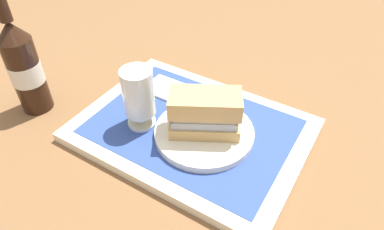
# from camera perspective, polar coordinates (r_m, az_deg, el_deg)

# --- Properties ---
(ground_plane) EXTENTS (3.00, 3.00, 0.00)m
(ground_plane) POSITION_cam_1_polar(r_m,az_deg,el_deg) (0.70, 0.00, -3.07)
(ground_plane) COLOR brown
(tray) EXTENTS (0.44, 0.32, 0.02)m
(tray) POSITION_cam_1_polar(r_m,az_deg,el_deg) (0.70, 0.00, -2.48)
(tray) COLOR beige
(tray) RESTS_ON ground_plane
(placemat) EXTENTS (0.38, 0.27, 0.00)m
(placemat) POSITION_cam_1_polar(r_m,az_deg,el_deg) (0.69, 0.00, -1.84)
(placemat) COLOR #2D4793
(placemat) RESTS_ON tray
(plate) EXTENTS (0.19, 0.19, 0.01)m
(plate) POSITION_cam_1_polar(r_m,az_deg,el_deg) (0.66, 2.00, -2.91)
(plate) COLOR silver
(plate) RESTS_ON placemat
(sandwich) EXTENTS (0.14, 0.12, 0.08)m
(sandwich) POSITION_cam_1_polar(r_m,az_deg,el_deg) (0.63, 1.80, 0.37)
(sandwich) COLOR tan
(sandwich) RESTS_ON plate
(beer_glass) EXTENTS (0.06, 0.06, 0.12)m
(beer_glass) POSITION_cam_1_polar(r_m,az_deg,el_deg) (0.66, -8.78, 3.28)
(beer_glass) COLOR silver
(beer_glass) RESTS_ON placemat
(napkin_folded) EXTENTS (0.09, 0.07, 0.01)m
(napkin_folded) POSITION_cam_1_polar(r_m,az_deg,el_deg) (0.78, -4.21, 4.31)
(napkin_folded) COLOR white
(napkin_folded) RESTS_ON placemat
(beer_bottle) EXTENTS (0.07, 0.07, 0.27)m
(beer_bottle) POSITION_cam_1_polar(r_m,az_deg,el_deg) (0.78, -25.84, 7.16)
(beer_bottle) COLOR black
(beer_bottle) RESTS_ON ground_plane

